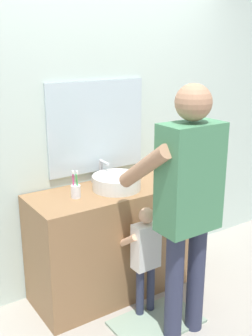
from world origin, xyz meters
TOP-DOWN VIEW (x-y plane):
  - ground_plane at (0.00, 0.00)m, footprint 14.00×14.00m
  - back_wall at (0.00, 0.62)m, footprint 4.40×0.10m
  - vanity_cabinet at (0.00, 0.30)m, footprint 1.37×0.54m
  - sink_basin at (0.00, 0.28)m, footprint 0.37×0.37m
  - faucet at (0.00, 0.50)m, footprint 0.18×0.14m
  - toothbrush_cup at (-0.35, 0.29)m, footprint 0.07×0.07m
  - bath_mat at (0.00, -0.25)m, footprint 0.64×0.40m
  - child_toddler at (0.00, -0.10)m, footprint 0.27×0.27m
  - adult_parent at (0.10, -0.41)m, footprint 0.54×0.57m

SIDE VIEW (x-z plane):
  - ground_plane at x=0.00m, z-range 0.00..0.00m
  - bath_mat at x=0.00m, z-range 0.00..0.02m
  - vanity_cabinet at x=0.00m, z-range 0.00..0.89m
  - child_toddler at x=0.00m, z-range 0.08..0.95m
  - toothbrush_cup at x=-0.35m, z-range 0.84..1.04m
  - sink_basin at x=0.00m, z-range 0.89..1.00m
  - faucet at x=0.00m, z-range 0.88..1.06m
  - adult_parent at x=0.10m, z-range 0.18..1.92m
  - back_wall at x=0.00m, z-range 0.00..2.70m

